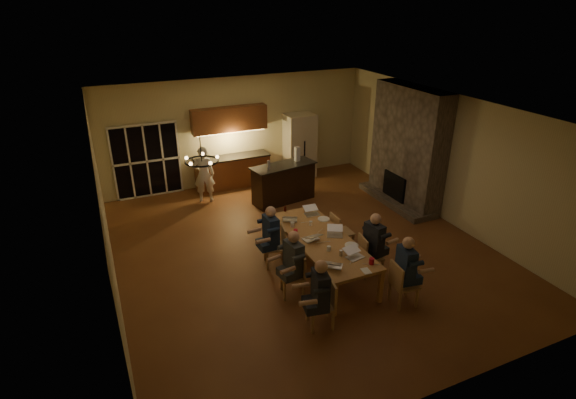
{
  "coord_description": "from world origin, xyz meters",
  "views": [
    {
      "loc": [
        -3.91,
        -8.0,
        5.3
      ],
      "look_at": [
        -0.22,
        0.3,
        1.15
      ],
      "focal_mm": 28.0,
      "sensor_mm": 36.0,
      "label": 1
    }
  ],
  "objects_px": {
    "standing_person": "(204,175)",
    "chandelier": "(202,161)",
    "mug_mid": "(311,223)",
    "bar_blender": "(297,154)",
    "person_left_near": "(320,296)",
    "person_left_mid": "(294,264)",
    "refrigerator": "(300,146)",
    "chair_right_mid": "(371,255)",
    "dining_table": "(321,254)",
    "chair_right_far": "(342,232)",
    "bar_island": "(284,183)",
    "person_right_near": "(405,270)",
    "chair_right_near": "(404,284)",
    "laptop_a": "(334,261)",
    "person_left_far": "(271,236)",
    "redcup_near": "(372,261)",
    "can_cola": "(285,209)",
    "can_silver": "(341,253)",
    "laptop_b": "(355,252)",
    "laptop_f": "(312,210)",
    "laptop_d": "(335,231)",
    "bar_bottle": "(269,165)",
    "mug_front": "(329,248)",
    "plate_far": "(324,219)",
    "mug_back": "(292,224)",
    "plate_left": "(329,265)",
    "chair_left_mid": "(292,275)",
    "laptop_c": "(311,234)",
    "chair_left_far": "(274,246)",
    "chair_left_near": "(320,304)",
    "laptop_e": "(290,215)",
    "person_right_mid": "(373,244)"
  },
  "relations": [
    {
      "from": "mug_mid",
      "to": "can_cola",
      "type": "height_order",
      "value": "can_cola"
    },
    {
      "from": "person_left_far",
      "to": "redcup_near",
      "type": "bearing_deg",
      "value": 32.6
    },
    {
      "from": "chair_right_far",
      "to": "bar_bottle",
      "type": "distance_m",
      "value": 2.98
    },
    {
      "from": "person_left_far",
      "to": "chair_left_near",
      "type": "bearing_deg",
      "value": -1.18
    },
    {
      "from": "plate_far",
      "to": "bar_blender",
      "type": "height_order",
      "value": "bar_blender"
    },
    {
      "from": "laptop_b",
      "to": "laptop_c",
      "type": "xyz_separation_m",
      "value": [
        -0.45,
        0.97,
        0.0
      ]
    },
    {
      "from": "chair_left_far",
      "to": "can_cola",
      "type": "bearing_deg",
      "value": 157.2
    },
    {
      "from": "mug_mid",
      "to": "bar_blender",
      "type": "relative_size",
      "value": 0.25
    },
    {
      "from": "can_cola",
      "to": "chair_right_near",
      "type": "bearing_deg",
      "value": -71.58
    },
    {
      "from": "can_silver",
      "to": "laptop_b",
      "type": "bearing_deg",
      "value": -37.99
    },
    {
      "from": "bar_island",
      "to": "mug_front",
      "type": "distance_m",
      "value": 4.07
    },
    {
      "from": "mug_back",
      "to": "laptop_a",
      "type": "bearing_deg",
      "value": -88.3
    },
    {
      "from": "laptop_a",
      "to": "plate_far",
      "type": "relative_size",
      "value": 1.18
    },
    {
      "from": "laptop_a",
      "to": "plate_left",
      "type": "height_order",
      "value": "laptop_a"
    },
    {
      "from": "chair_right_near",
      "to": "laptop_a",
      "type": "relative_size",
      "value": 2.78
    },
    {
      "from": "bar_island",
      "to": "person_right_near",
      "type": "xyz_separation_m",
      "value": [
        0.23,
        -5.09,
        0.15
      ]
    },
    {
      "from": "chair_right_mid",
      "to": "standing_person",
      "type": "relative_size",
      "value": 0.56
    },
    {
      "from": "refrigerator",
      "to": "chandelier",
      "type": "bearing_deg",
      "value": -130.04
    },
    {
      "from": "redcup_near",
      "to": "person_right_near",
      "type": "bearing_deg",
      "value": -35.05
    },
    {
      "from": "person_left_far",
      "to": "person_right_near",
      "type": "bearing_deg",
      "value": 36.9
    },
    {
      "from": "person_left_far",
      "to": "redcup_near",
      "type": "relative_size",
      "value": 11.5
    },
    {
      "from": "dining_table",
      "to": "mug_back",
      "type": "relative_size",
      "value": 29.73
    },
    {
      "from": "laptop_b",
      "to": "can_silver",
      "type": "relative_size",
      "value": 2.67
    },
    {
      "from": "standing_person",
      "to": "chandelier",
      "type": "relative_size",
      "value": 2.79
    },
    {
      "from": "person_right_near",
      "to": "laptop_b",
      "type": "bearing_deg",
      "value": 53.64
    },
    {
      "from": "bar_island",
      "to": "laptop_b",
      "type": "distance_m",
      "value": 4.45
    },
    {
      "from": "chair_right_mid",
      "to": "laptop_c",
      "type": "xyz_separation_m",
      "value": [
        -1.08,
        0.61,
        0.42
      ]
    },
    {
      "from": "person_right_near",
      "to": "plate_left",
      "type": "xyz_separation_m",
      "value": [
        -1.24,
        0.63,
        0.07
      ]
    },
    {
      "from": "can_silver",
      "to": "can_cola",
      "type": "distance_m",
      "value": 2.23
    },
    {
      "from": "person_left_mid",
      "to": "can_silver",
      "type": "bearing_deg",
      "value": 68.77
    },
    {
      "from": "dining_table",
      "to": "chair_right_far",
      "type": "height_order",
      "value": "chair_right_far"
    },
    {
      "from": "person_right_mid",
      "to": "standing_person",
      "type": "bearing_deg",
      "value": 14.26
    },
    {
      "from": "bar_bottle",
      "to": "can_cola",
      "type": "bearing_deg",
      "value": -100.55
    },
    {
      "from": "person_left_far",
      "to": "standing_person",
      "type": "height_order",
      "value": "standing_person"
    },
    {
      "from": "mug_mid",
      "to": "laptop_c",
      "type": "bearing_deg",
      "value": -116.64
    },
    {
      "from": "bar_island",
      "to": "laptop_e",
      "type": "height_order",
      "value": "bar_island"
    },
    {
      "from": "bar_island",
      "to": "chair_left_mid",
      "type": "bearing_deg",
      "value": -120.99
    },
    {
      "from": "chandelier",
      "to": "laptop_f",
      "type": "xyz_separation_m",
      "value": [
        2.64,
        1.01,
        -1.89
      ]
    },
    {
      "from": "laptop_d",
      "to": "bar_bottle",
      "type": "xyz_separation_m",
      "value": [
        -0.13,
        3.37,
        0.34
      ]
    },
    {
      "from": "chair_right_mid",
      "to": "laptop_e",
      "type": "bearing_deg",
      "value": 44.74
    },
    {
      "from": "chair_left_mid",
      "to": "person_left_near",
      "type": "relative_size",
      "value": 0.64
    },
    {
      "from": "person_left_mid",
      "to": "laptop_c",
      "type": "distance_m",
      "value": 0.91
    },
    {
      "from": "refrigerator",
      "to": "mug_back",
      "type": "distance_m",
      "value": 4.92
    },
    {
      "from": "laptop_f",
      "to": "bar_blender",
      "type": "relative_size",
      "value": 0.79
    },
    {
      "from": "chair_left_far",
      "to": "chair_right_far",
      "type": "distance_m",
      "value": 1.64
    },
    {
      "from": "mug_back",
      "to": "person_left_far",
      "type": "bearing_deg",
      "value": -167.57
    },
    {
      "from": "chair_right_near",
      "to": "laptop_e",
      "type": "relative_size",
      "value": 2.78
    },
    {
      "from": "refrigerator",
      "to": "bar_blender",
      "type": "distance_m",
      "value": 1.65
    },
    {
      "from": "person_left_near",
      "to": "person_left_mid",
      "type": "distance_m",
      "value": 1.08
    },
    {
      "from": "chair_left_near",
      "to": "can_silver",
      "type": "height_order",
      "value": "chair_left_near"
    }
  ]
}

